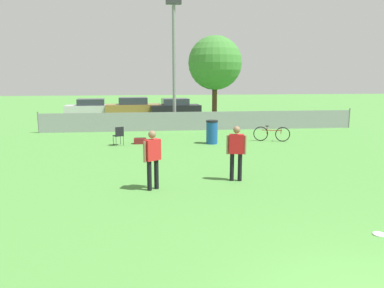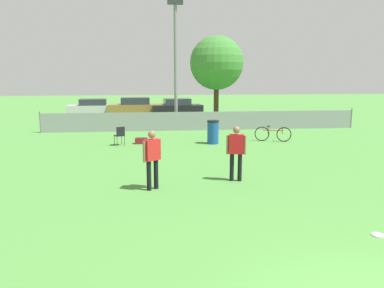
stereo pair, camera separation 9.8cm
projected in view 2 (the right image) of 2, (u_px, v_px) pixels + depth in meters
The scene contains 13 objects.
fence_backline at pixel (203, 121), 22.14m from camera, with size 18.65×0.07×1.21m.
light_pole at pixel (176, 53), 22.04m from camera, with size 0.90×0.36×7.53m.
tree_near_pole at pixel (217, 63), 23.60m from camera, with size 3.39×3.39×5.69m.
player_thrower_red at pixel (236, 149), 11.33m from camera, with size 0.59×0.31×1.69m.
player_defender_red at pixel (152, 155), 10.46m from camera, with size 0.51×0.43×1.69m.
frisbee_disc at pixel (378, 235), 7.55m from camera, with size 0.25×0.25×0.03m.
folding_chair_sideline at pixel (120, 134), 17.28m from camera, with size 0.54×0.54×0.88m.
bicycle_sideline at pixel (273, 134), 18.39m from camera, with size 1.71×0.63×0.77m.
trash_bin at pixel (213, 132), 17.71m from camera, with size 0.56×0.56×1.12m.
gear_bag_sideline at pixel (141, 141), 17.80m from camera, with size 0.59×0.33×0.29m.
parked_car_silver at pixel (94, 108), 30.06m from camera, with size 4.14×2.00×1.38m.
parked_car_tan at pixel (135, 107), 30.25m from camera, with size 4.39×1.81×1.48m.
parked_car_dark at pixel (177, 107), 30.20m from camera, with size 4.12×2.09×1.40m.
Camera 2 is at (-3.11, -3.81, 3.18)m, focal length 35.00 mm.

